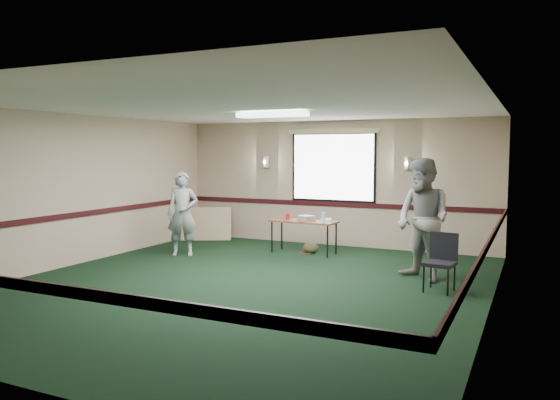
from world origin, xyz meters
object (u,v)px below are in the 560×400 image
at_px(folding_table, 304,223).
at_px(projector, 306,218).
at_px(person_left, 183,214).
at_px(conference_chair, 441,257).
at_px(person_right, 423,220).

relative_size(folding_table, projector, 4.58).
height_order(projector, person_left, person_left).
height_order(projector, conference_chair, conference_chair).
bearing_deg(person_right, projector, -173.52).
distance_m(folding_table, person_left, 2.40).
height_order(folding_table, person_right, person_right).
bearing_deg(person_left, projector, 2.68).
xyz_separation_m(folding_table, projector, (0.05, 0.03, 0.10)).
distance_m(folding_table, projector, 0.11).
xyz_separation_m(conference_chair, person_left, (-5.03, 0.67, 0.33)).
relative_size(projector, person_left, 0.18).
relative_size(projector, conference_chair, 0.35).
height_order(projector, person_right, person_right).
relative_size(folding_table, person_right, 0.70).
relative_size(person_left, person_right, 0.85).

